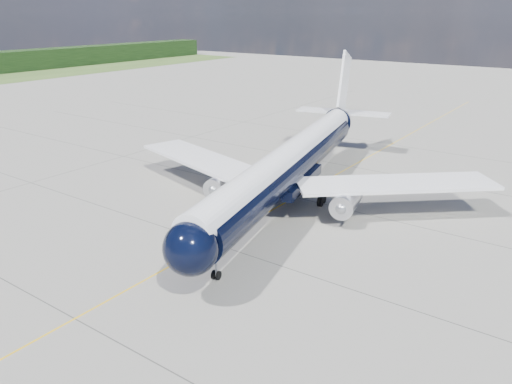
% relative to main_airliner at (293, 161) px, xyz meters
% --- Properties ---
extents(ground, '(320.00, 320.00, 0.00)m').
position_rel_main_airliner_xyz_m(ground, '(-0.30, 6.20, -4.72)').
color(ground, gray).
rests_on(ground, ground).
extents(taxiway_centerline, '(0.16, 160.00, 0.01)m').
position_rel_main_airliner_xyz_m(taxiway_centerline, '(-0.30, 1.20, -4.72)').
color(taxiway_centerline, '#DFA90B').
rests_on(taxiway_centerline, ground).
extents(main_airliner, '(42.21, 52.13, 15.22)m').
position_rel_main_airliner_xyz_m(main_airliner, '(0.00, 0.00, 0.00)').
color(main_airliner, black).
rests_on(main_airliner, ground).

